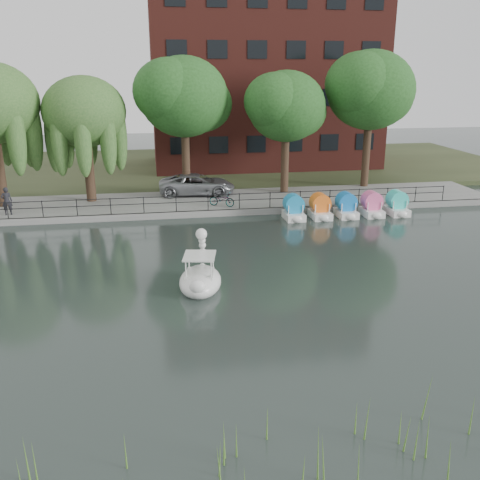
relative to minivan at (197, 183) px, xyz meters
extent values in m
plane|color=#3A4741|center=(0.30, -17.64, -1.24)|extent=(120.00, 120.00, 0.00)
cube|color=gray|center=(0.30, -1.64, -1.04)|extent=(40.00, 6.00, 0.40)
cube|color=gray|center=(0.30, -4.59, -1.04)|extent=(40.00, 0.25, 0.40)
cube|color=#47512D|center=(0.30, 12.36, -1.06)|extent=(60.00, 22.00, 0.36)
cylinder|color=black|center=(0.30, -4.39, 0.11)|extent=(32.00, 0.04, 0.04)
cylinder|color=black|center=(0.30, -4.39, -0.29)|extent=(32.00, 0.04, 0.04)
cylinder|color=black|center=(0.30, -4.39, -0.34)|extent=(0.05, 0.05, 1.00)
cube|color=#4C1E16|center=(7.30, 12.36, 8.12)|extent=(20.00, 10.00, 18.00)
cylinder|color=#473323|center=(-12.70, -1.14, 1.26)|extent=(0.60, 0.60, 4.20)
cylinder|color=#473323|center=(-7.20, -0.64, 1.06)|extent=(0.60, 0.60, 3.80)
ellipsoid|color=#59823B|center=(-7.20, -0.64, 5.05)|extent=(5.32, 5.32, 4.52)
cylinder|color=#473323|center=(-0.70, 0.36, 1.41)|extent=(0.60, 0.60, 4.50)
ellipsoid|color=#30702A|center=(-0.70, 0.36, 5.86)|extent=(6.00, 6.00, 5.10)
cylinder|color=#473323|center=(6.30, -0.14, 1.18)|extent=(0.60, 0.60, 4.05)
ellipsoid|color=#30702A|center=(6.30, -0.14, 5.19)|extent=(5.40, 5.40, 4.59)
cylinder|color=#473323|center=(12.80, 0.86, 1.52)|extent=(0.60, 0.60, 4.72)
ellipsoid|color=#30702A|center=(12.80, 0.86, 6.19)|extent=(6.30, 6.30, 5.36)
imported|color=gray|center=(0.00, 0.00, 0.00)|extent=(3.40, 6.33, 1.69)
imported|color=gray|center=(1.27, -3.60, -0.34)|extent=(1.36, 1.79, 1.00)
imported|color=black|center=(-11.88, -3.58, 0.14)|extent=(0.79, 0.61, 1.98)
ellipsoid|color=white|center=(-1.31, -16.01, -0.93)|extent=(2.26, 3.09, 0.62)
cube|color=white|center=(-1.33, -16.12, -0.62)|extent=(1.36, 1.44, 0.31)
cube|color=white|center=(-1.32, -16.07, 0.24)|extent=(1.54, 1.62, 0.06)
ellipsoid|color=white|center=(-1.53, -17.19, -0.67)|extent=(0.74, 0.62, 0.58)
sphere|color=white|center=(-1.14, -15.09, 0.89)|extent=(0.50, 0.50, 0.50)
cone|color=black|center=(-1.07, -14.77, 0.86)|extent=(0.25, 0.30, 0.21)
cylinder|color=yellow|center=(-1.10, -14.91, 0.87)|extent=(0.29, 0.15, 0.27)
cube|color=white|center=(5.45, -6.04, -1.02)|extent=(1.15, 1.70, 0.44)
cylinder|color=#1F8DC6|center=(5.45, -5.94, -0.29)|extent=(0.90, 1.20, 0.90)
cube|color=white|center=(7.15, -6.04, -1.02)|extent=(1.15, 1.70, 0.44)
cylinder|color=orange|center=(7.15, -5.94, -0.29)|extent=(0.90, 1.20, 0.90)
cube|color=white|center=(8.85, -6.04, -1.02)|extent=(1.15, 1.70, 0.44)
cylinder|color=blue|center=(8.85, -5.94, -0.29)|extent=(0.90, 1.20, 0.90)
cube|color=white|center=(10.55, -6.04, -1.02)|extent=(1.15, 1.70, 0.44)
cylinder|color=pink|center=(10.55, -5.94, -0.29)|extent=(0.90, 1.20, 0.90)
cube|color=white|center=(12.25, -6.04, -1.02)|extent=(1.15, 1.70, 0.44)
cylinder|color=#37D6C7|center=(12.25, -5.94, -0.29)|extent=(0.90, 1.20, 0.90)
camera|label=1|loc=(-3.11, -37.03, 7.69)|focal=40.00mm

